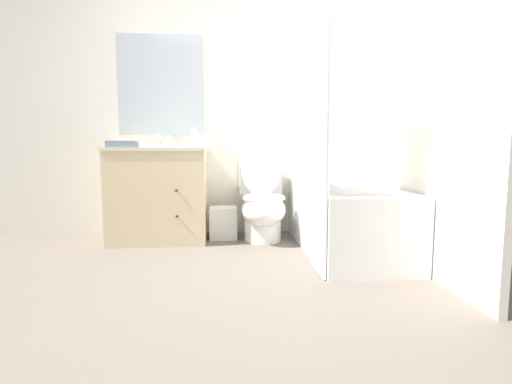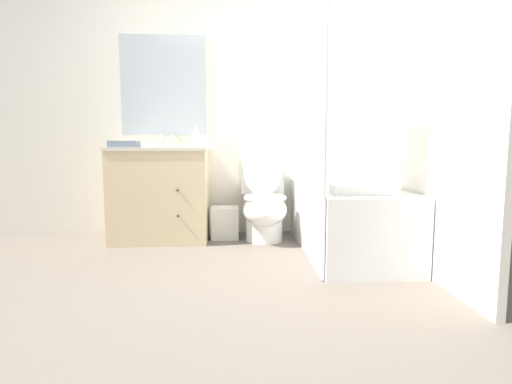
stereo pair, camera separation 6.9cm
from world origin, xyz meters
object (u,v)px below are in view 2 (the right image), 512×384
Objects in this scene: toilet at (264,204)px; hand_towel_folded at (124,144)px; vanity_cabinet at (161,193)px; wastebasket at (225,223)px; soap_dispenser at (197,138)px; sink_faucet at (163,144)px; tissue_box at (172,143)px; bathtub at (346,218)px; bath_towel_folded at (359,189)px.

hand_towel_folded reaches higher than toilet.
vanity_cabinet reaches higher than wastebasket.
hand_towel_folded is (-0.60, -0.17, -0.05)m from soap_dispenser.
sink_faucet reaches higher than tissue_box.
soap_dispenser reaches higher than sink_faucet.
tissue_box is at bearing 147.14° from soap_dispenser.
vanity_cabinet is at bearing -90.00° from sink_faucet.
soap_dispenser reaches higher than tissue_box.
soap_dispenser is at bearing 157.80° from bathtub.
vanity_cabinet is at bearing 162.66° from bathtub.
soap_dispenser is (-1.24, 0.50, 0.65)m from bathtub.
wastebasket is 0.81m from soap_dispenser.
hand_towel_folded reaches higher than bath_towel_folded.
bathtub is at bearing -10.29° from hand_towel_folded.
toilet is at bearing -8.58° from soap_dispenser.
vanity_cabinet is 1.81m from bath_towel_folded.
wastebasket is at bearing 152.95° from bathtub.
toilet is 1.12m from bath_towel_folded.
sink_faucet is 1.81m from bathtub.
bath_towel_folded is (0.92, -1.03, 0.42)m from wastebasket.
tissue_box is at bearing 65.30° from vanity_cabinet.
wastebasket is at bearing -16.55° from sink_faucet.
soap_dispenser is (0.25, -0.16, 0.04)m from tissue_box.
vanity_cabinet is at bearing 29.86° from hand_towel_folded.
tissue_box is (-0.49, 0.16, 0.74)m from wastebasket.
toilet is at bearing 146.86° from bathtub.
sink_faucet reaches higher than bath_towel_folded.
bath_towel_folded is at bearing -41.38° from soap_dispenser.
sink_faucet is 0.09× the size of bathtub.
tissue_box is 0.38× the size of bath_towel_folded.
tissue_box reaches higher than wastebasket.
tissue_box is at bearing 162.18° from wastebasket.
bath_towel_folded is at bearing -48.20° from wastebasket.
bathtub is at bearing -33.14° from toilet.
sink_faucet reaches higher than bathtub.
wastebasket is at bearing 11.50° from hand_towel_folded.
hand_towel_folded reaches higher than wastebasket.
sink_faucet is 1.94m from bath_towel_folded.
sink_faucet is 0.16× the size of toilet.
tissue_box is at bearing 163.59° from toilet.
sink_faucet is at bearing 141.25° from bath_towel_folded.
vanity_cabinet is at bearing 145.89° from bath_towel_folded.
bathtub is at bearing -17.34° from vanity_cabinet.
toilet is at bearing -15.74° from sink_faucet.
tissue_box is 0.76× the size of soap_dispenser.
vanity_cabinet reaches higher than bath_towel_folded.
vanity_cabinet is 6.35× the size of tissue_box.
wastebasket is 2.17× the size of tissue_box.
toilet is 0.76m from bathtub.
hand_towel_folded is (-1.20, -0.08, 0.54)m from toilet.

